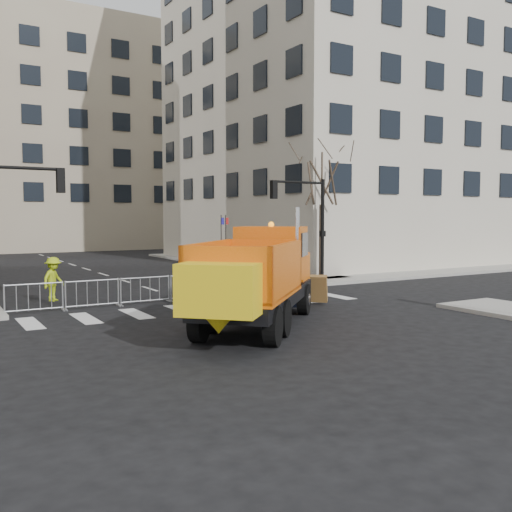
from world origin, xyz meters
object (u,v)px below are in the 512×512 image
plow_truck (256,275)px  cop_c (297,281)px  cop_a (300,276)px  worker (53,279)px  newspaper_box (303,272)px  cop_b (269,279)px

plow_truck → cop_c: size_ratio=4.34×
cop_a → cop_c: bearing=24.3°
plow_truck → cop_a: (4.74, 4.35, -0.69)m
cop_a → cop_c: cop_c is taller
cop_c → worker: size_ratio=1.16×
newspaper_box → cop_b: bearing=-140.9°
cop_b → cop_c: size_ratio=0.94×
cop_c → cop_a: bearing=-163.1°
cop_a → newspaper_box: (2.90, 3.86, -0.30)m
plow_truck → cop_a: size_ratio=4.39×
cop_a → cop_b: size_ratio=1.05×
plow_truck → cop_c: plow_truck is taller
cop_a → cop_b: cop_a is taller
worker → cop_c: bearing=-75.1°
cop_b → plow_truck: bearing=74.5°
cop_b → newspaper_box: (4.45, 3.85, -0.25)m
cop_b → worker: bearing=-5.4°
plow_truck → cop_b: size_ratio=4.61×
plow_truck → cop_b: bearing=8.5°
cop_b → cop_a: bearing=-159.6°
worker → newspaper_box: (12.13, 0.08, -0.32)m
cop_a → cop_c: size_ratio=0.99×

